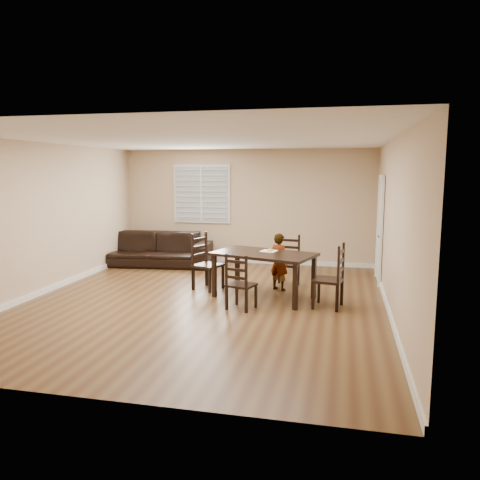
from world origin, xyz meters
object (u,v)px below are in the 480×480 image
(sofa, at_px, (154,249))
(chair_far, at_px, (238,285))
(dining_table, at_px, (264,258))
(donut, at_px, (270,250))
(chair_near, at_px, (288,262))
(child, at_px, (279,262))
(chair_left, at_px, (203,263))
(chair_right, at_px, (336,279))

(sofa, bearing_deg, chair_far, -54.01)
(dining_table, relative_size, sofa, 0.72)
(dining_table, xyz_separation_m, donut, (0.08, 0.18, 0.11))
(chair_near, distance_m, sofa, 3.52)
(chair_near, distance_m, child, 0.47)
(child, xyz_separation_m, donut, (-0.11, -0.41, 0.29))
(chair_near, xyz_separation_m, child, (-0.12, -0.44, 0.09))
(chair_left, bearing_deg, child, -61.86)
(dining_table, height_order, donut, donut)
(chair_right, distance_m, donut, 1.33)
(chair_left, xyz_separation_m, donut, (1.31, -0.23, 0.34))
(chair_far, height_order, chair_left, chair_left)
(chair_far, distance_m, donut, 1.15)
(chair_far, xyz_separation_m, child, (0.46, 1.43, 0.12))
(dining_table, relative_size, chair_left, 1.81)
(chair_left, bearing_deg, chair_far, -121.51)
(chair_right, relative_size, sofa, 0.40)
(chair_near, relative_size, chair_right, 0.94)
(child, distance_m, donut, 0.51)
(chair_right, xyz_separation_m, child, (-1.05, 0.97, 0.06))
(chair_left, height_order, sofa, chair_left)
(chair_far, distance_m, child, 1.51)
(chair_far, bearing_deg, sofa, -32.47)
(donut, bearing_deg, child, 75.10)
(chair_left, distance_m, sofa, 2.55)
(child, bearing_deg, sofa, 0.92)
(dining_table, relative_size, chair_right, 1.82)
(chair_far, relative_size, donut, 8.38)
(chair_near, relative_size, chair_left, 0.93)
(chair_far, bearing_deg, child, -91.50)
(child, bearing_deg, dining_table, 100.74)
(chair_right, height_order, donut, chair_right)
(donut, height_order, sofa, donut)
(sofa, bearing_deg, chair_left, -51.78)
(chair_right, bearing_deg, child, -122.83)
(chair_left, xyz_separation_m, child, (1.42, 0.19, 0.05))
(chair_far, bearing_deg, chair_right, -146.64)
(dining_table, bearing_deg, child, 90.00)
(chair_left, xyz_separation_m, sofa, (-1.76, 1.85, -0.09))
(dining_table, bearing_deg, chair_left, 179.71)
(child, bearing_deg, chair_right, 165.93)
(dining_table, height_order, chair_near, chair_near)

